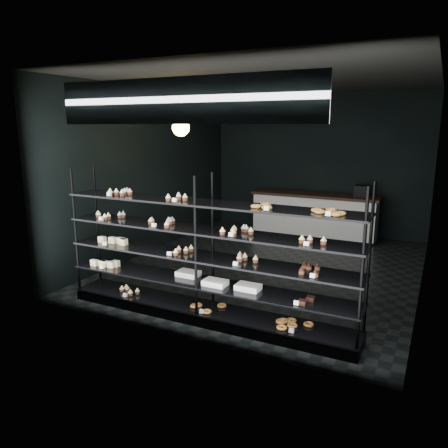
% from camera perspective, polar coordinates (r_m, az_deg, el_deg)
% --- Properties ---
extents(room, '(5.01, 6.01, 3.20)m').
position_cam_1_polar(room, '(7.62, 6.22, 6.02)').
color(room, black).
rests_on(room, ground).
extents(display_shelf, '(4.00, 0.50, 1.91)m').
position_cam_1_polar(display_shelf, '(5.66, -2.83, -6.44)').
color(display_shelf, black).
rests_on(display_shelf, room).
extents(signage, '(3.30, 0.05, 0.50)m').
position_cam_1_polar(signage, '(4.94, -5.93, 15.73)').
color(signage, '#0D1A42').
rests_on(signage, room).
extents(pendant_lamp, '(0.28, 0.28, 0.87)m').
position_cam_1_polar(pendant_lamp, '(7.32, -5.66, 12.44)').
color(pendant_lamp, black).
rests_on(pendant_lamp, room).
extents(service_counter, '(2.84, 0.65, 1.23)m').
position_cam_1_polar(service_counter, '(10.11, 11.75, 1.20)').
color(service_counter, silver).
rests_on(service_counter, room).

